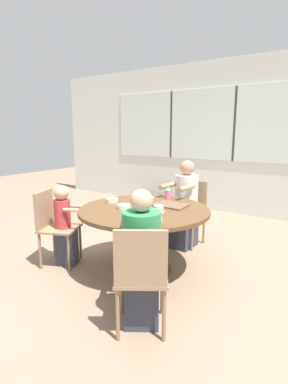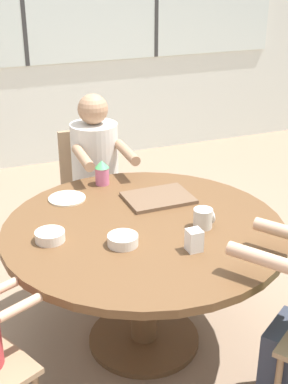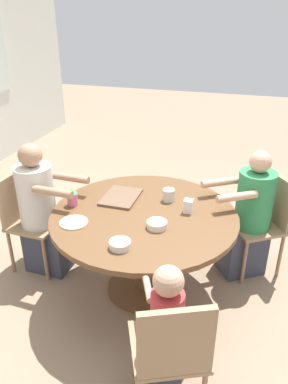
% 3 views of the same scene
% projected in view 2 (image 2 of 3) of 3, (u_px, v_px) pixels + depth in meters
% --- Properties ---
extents(ground_plane, '(16.00, 16.00, 0.00)m').
position_uv_depth(ground_plane, '(144.00, 340.00, 2.94)').
color(ground_plane, '#8C725B').
extents(wall_back_with_windows, '(8.40, 0.08, 2.80)m').
position_uv_depth(wall_back_with_windows, '(23.00, 16.00, 4.83)').
color(wall_back_with_windows, silver).
rests_on(wall_back_with_windows, ground_plane).
extents(dining_table, '(1.41, 1.41, 0.71)m').
position_uv_depth(dining_table, '(144.00, 249.00, 2.70)').
color(dining_table, brown).
rests_on(dining_table, ground_plane).
extents(chair_for_woman_green_shirt, '(0.42, 0.42, 0.87)m').
position_uv_depth(chair_for_woman_green_shirt, '(91.00, 182.00, 3.65)').
color(chair_for_woman_green_shirt, '#937556').
rests_on(chair_for_woman_green_shirt, ground_plane).
extents(person_woman_green_shirt, '(0.34, 0.58, 1.16)m').
position_uv_depth(person_woman_green_shirt, '(97.00, 190.00, 3.50)').
color(person_woman_green_shirt, '#333847').
rests_on(person_woman_green_shirt, ground_plane).
extents(food_tray_dark, '(0.36, 0.27, 0.02)m').
position_uv_depth(food_tray_dark, '(158.00, 198.00, 2.92)').
color(food_tray_dark, brown).
rests_on(food_tray_dark, dining_table).
extents(coffee_mug, '(0.10, 0.09, 0.10)m').
position_uv_depth(coffee_mug, '(203.00, 218.00, 2.61)').
color(coffee_mug, beige).
rests_on(coffee_mug, dining_table).
extents(sippy_cup, '(0.08, 0.08, 0.15)m').
position_uv_depth(sippy_cup, '(102.00, 172.00, 3.09)').
color(sippy_cup, '#CC668C').
rests_on(sippy_cup, dining_table).
extents(milk_carton_small, '(0.07, 0.07, 0.10)m').
position_uv_depth(milk_carton_small, '(194.00, 240.00, 2.40)').
color(milk_carton_small, silver).
rests_on(milk_carton_small, dining_table).
extents(bowl_white_shallow, '(0.14, 0.14, 0.05)m').
position_uv_depth(bowl_white_shallow, '(123.00, 240.00, 2.46)').
color(bowl_white_shallow, silver).
rests_on(bowl_white_shallow, dining_table).
extents(bowl_cereal, '(0.14, 0.14, 0.05)m').
position_uv_depth(bowl_cereal, '(50.00, 236.00, 2.49)').
color(bowl_cereal, silver).
rests_on(bowl_cereal, dining_table).
extents(plate_tortillas, '(0.20, 0.20, 0.01)m').
position_uv_depth(plate_tortillas, '(67.00, 198.00, 2.92)').
color(plate_tortillas, beige).
rests_on(plate_tortillas, dining_table).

